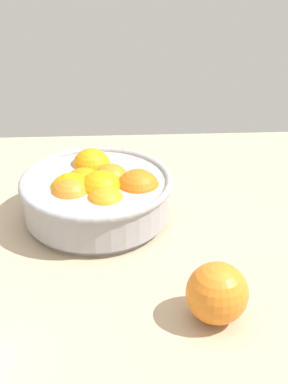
% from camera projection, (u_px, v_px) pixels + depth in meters
% --- Properties ---
extents(ground_plane, '(1.35, 0.82, 0.03)m').
position_uv_depth(ground_plane, '(139.00, 244.00, 0.93)').
color(ground_plane, tan).
extents(fruit_bowl, '(0.25, 0.25, 0.10)m').
position_uv_depth(fruit_bowl, '(97.00, 195.00, 0.94)').
color(fruit_bowl, '#99999E').
rests_on(fruit_bowl, ground_plane).
extents(loose_orange_1, '(0.08, 0.08, 0.08)m').
position_uv_depth(loose_orange_1, '(217.00, 293.00, 0.73)').
color(loose_orange_1, orange).
rests_on(loose_orange_1, ground_plane).
extents(herb_sprig_1, '(0.06, 0.07, 0.01)m').
position_uv_depth(herb_sprig_1, '(110.00, 154.00, 1.19)').
color(herb_sprig_1, '#4C6B43').
rests_on(herb_sprig_1, ground_plane).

